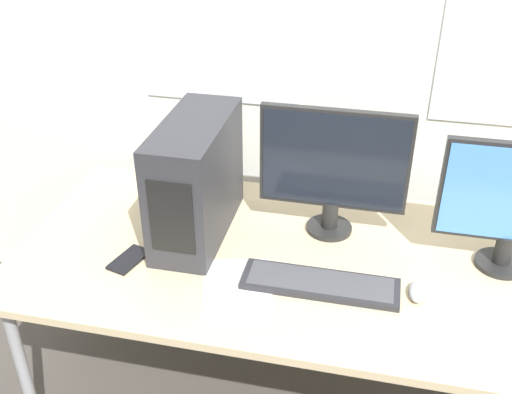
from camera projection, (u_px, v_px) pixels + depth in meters
wall_back at (371, 17)px, 2.11m from camera, size 8.00×0.07×2.70m
desk at (341, 272)px, 1.98m from camera, size 2.17×0.91×0.70m
pc_tower at (196, 179)px, 2.01m from camera, size 0.20×0.50×0.41m
monitor_main at (334, 167)px, 1.99m from camera, size 0.50×0.16×0.46m
keyboard at (320, 284)px, 1.84m from camera, size 0.48×0.14×0.02m
mouse at (417, 292)px, 1.80m from camera, size 0.05×0.10×0.03m
cell_phone at (129, 259)px, 1.96m from camera, size 0.11×0.16×0.01m
paper_sheet_left at (237, 289)px, 1.84m from camera, size 0.28×0.34×0.00m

